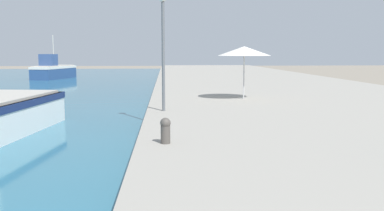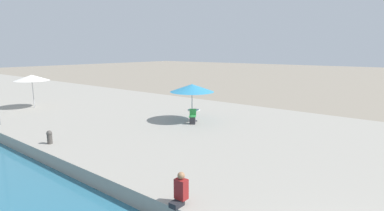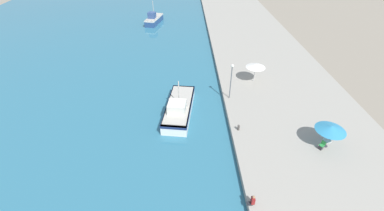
{
  "view_description": "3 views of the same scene",
  "coord_description": "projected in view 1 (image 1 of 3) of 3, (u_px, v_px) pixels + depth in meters",
  "views": [
    {
      "loc": [
        0.78,
        3.74,
        2.91
      ],
      "look_at": [
        1.5,
        15.6,
        1.45
      ],
      "focal_mm": 40.0,
      "sensor_mm": 36.0,
      "label": 1
    },
    {
      "loc": [
        -5.88,
        0.28,
        5.11
      ],
      "look_at": [
        8.75,
        11.87,
        1.65
      ],
      "focal_mm": 28.0,
      "sensor_mm": 36.0,
      "label": 2
    },
    {
      "loc": [
        -4.59,
        -6.0,
        18.18
      ],
      "look_at": [
        -4.0,
        18.0,
        1.25
      ],
      "focal_mm": 24.0,
      "sensor_mm": 36.0,
      "label": 3
    }
  ],
  "objects": [
    {
      "name": "fishing_boat_mid",
      "position": [
        53.0,
        70.0,
        47.33
      ],
      "size": [
        3.73,
        6.9,
        4.8
      ],
      "rotation": [
        0.0,
        0.0,
        -0.25
      ],
      "color": "navy",
      "rests_on": "water_basin"
    },
    {
      "name": "mooring_bollard",
      "position": [
        165.0,
        130.0,
        10.71
      ],
      "size": [
        0.26,
        0.26,
        0.65
      ],
      "color": "#4C4742",
      "rests_on": "quay_promenade"
    },
    {
      "name": "cafe_umbrella_white",
      "position": [
        244.0,
        51.0,
        20.73
      ],
      "size": [
        2.58,
        2.58,
        2.58
      ],
      "color": "#B7B7B7",
      "rests_on": "quay_promenade"
    },
    {
      "name": "lamppost",
      "position": [
        163.0,
        31.0,
        16.4
      ],
      "size": [
        0.36,
        0.36,
        4.56
      ],
      "color": "#565B60",
      "rests_on": "quay_promenade"
    },
    {
      "name": "quay_promenade",
      "position": [
        258.0,
        86.0,
        33.7
      ],
      "size": [
        16.0,
        90.0,
        0.65
      ],
      "color": "gray",
      "rests_on": "ground_plane"
    }
  ]
}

